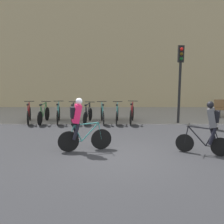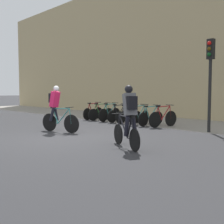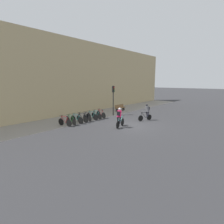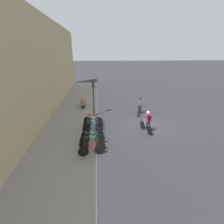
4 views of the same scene
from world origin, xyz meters
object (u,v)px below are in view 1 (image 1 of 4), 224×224
parked_bike_3 (73,115)px  parked_bike_6 (117,115)px  traffic_light_pole (181,70)px  parked_bike_5 (103,115)px  parked_bike_7 (132,114)px  parked_bike_4 (88,115)px  parked_bike_1 (44,115)px  cyclist_grey (210,126)px  parked_bike_2 (59,114)px  parked_bike_0 (29,114)px  cyclist_pink (80,123)px

parked_bike_3 → parked_bike_6: size_ratio=0.99×
parked_bike_6 → traffic_light_pole: 3.53m
parked_bike_5 → parked_bike_7: bearing=0.0°
parked_bike_4 → parked_bike_7: size_ratio=0.94×
parked_bike_3 → parked_bike_6: (2.06, 0.00, 0.00)m
parked_bike_6 → parked_bike_5: bearing=180.0°
parked_bike_1 → cyclist_grey: bearing=-36.1°
parked_bike_2 → parked_bike_4: (1.37, -0.00, -0.03)m
cyclist_grey → parked_bike_6: size_ratio=1.06×
parked_bike_1 → parked_bike_0: bearing=179.9°
parked_bike_4 → traffic_light_pole: 4.71m
cyclist_pink → parked_bike_4: 4.24m
parked_bike_3 → traffic_light_pole: traffic_light_pole is taller
cyclist_grey → traffic_light_pole: (-0.01, 4.56, 1.52)m
parked_bike_3 → traffic_light_pole: bearing=-0.3°
parked_bike_2 → parked_bike_3: bearing=-0.0°
cyclist_pink → parked_bike_6: bearing=72.6°
parked_bike_0 → parked_bike_6: bearing=-0.0°
parked_bike_6 → parked_bike_7: size_ratio=0.99×
parked_bike_2 → parked_bike_5: size_ratio=1.05×
parked_bike_1 → parked_bike_4: bearing=0.0°
parked_bike_7 → cyclist_grey: bearing=-64.6°
parked_bike_4 → traffic_light_pole: size_ratio=0.44×
parked_bike_1 → parked_bike_7: (4.11, 0.00, 0.02)m
cyclist_pink → parked_bike_3: 4.31m
parked_bike_2 → parked_bike_5: parked_bike_2 is taller
parked_bike_2 → traffic_light_pole: 5.96m
parked_bike_4 → parked_bike_5: parked_bike_5 is taller
cyclist_pink → parked_bike_3: bearing=100.0°
cyclist_pink → parked_bike_5: bearing=81.5°
cyclist_pink → parked_bike_0: (-2.80, 4.21, -0.55)m
cyclist_pink → parked_bike_5: size_ratio=1.10×
parked_bike_1 → parked_bike_2: 0.69m
cyclist_grey → parked_bike_5: size_ratio=1.07×
parked_bike_5 → cyclist_pink: bearing=-98.5°
parked_bike_0 → cyclist_grey: bearing=-33.4°
parked_bike_0 → parked_bike_3: (2.06, -0.00, -0.01)m
cyclist_pink → parked_bike_3: size_ratio=1.10×
cyclist_grey → parked_bike_0: bearing=146.6°
parked_bike_2 → parked_bike_3: parked_bike_2 is taller
parked_bike_2 → parked_bike_5: (2.06, 0.00, -0.01)m
cyclist_grey → parked_bike_7: (-2.18, 4.59, -0.54)m
parked_bike_0 → parked_bike_2: 1.37m
cyclist_grey → parked_bike_2: 7.26m
cyclist_grey → parked_bike_1: 7.81m
parked_bike_5 → traffic_light_pole: 4.10m
cyclist_grey → traffic_light_pole: size_ratio=0.49×
parked_bike_4 → parked_bike_6: size_ratio=0.95×
parked_bike_5 → parked_bike_7: 1.37m
parked_bike_4 → traffic_light_pole: traffic_light_pole is taller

